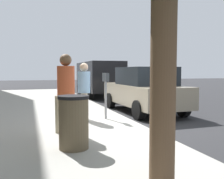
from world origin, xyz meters
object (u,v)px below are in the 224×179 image
at_px(pedestrian_bystander, 66,86).
at_px(trash_bin, 74,122).
at_px(pedestrian_at_meter, 84,87).
at_px(parked_sedan_near, 144,90).
at_px(parked_van_far, 99,77).
at_px(parking_meter, 106,86).

height_order(pedestrian_bystander, trash_bin, pedestrian_bystander).
bearing_deg(pedestrian_at_meter, pedestrian_bystander, -111.85).
bearing_deg(trash_bin, pedestrian_at_meter, -15.83).
height_order(pedestrian_bystander, parked_sedan_near, pedestrian_bystander).
height_order(pedestrian_at_meter, parked_van_far, parked_van_far).
height_order(pedestrian_at_meter, pedestrian_bystander, pedestrian_bystander).
bearing_deg(parking_meter, pedestrian_bystander, 136.12).
height_order(parked_sedan_near, trash_bin, parked_sedan_near).
xyz_separation_m(pedestrian_at_meter, pedestrian_bystander, (-1.54, 0.75, 0.12)).
distance_m(pedestrian_bystander, parked_van_far, 10.39).
distance_m(pedestrian_bystander, trash_bin, 1.37).
bearing_deg(parked_sedan_near, parked_van_far, 0.01).
bearing_deg(pedestrian_bystander, pedestrian_at_meter, 4.67).
bearing_deg(parked_van_far, trash_bin, 162.48).
bearing_deg(pedestrian_at_meter, parking_meter, -1.82).
distance_m(parked_sedan_near, trash_bin, 5.53).
bearing_deg(parked_sedan_near, parking_meter, 127.97).
relative_size(parked_van_far, trash_bin, 5.18).
height_order(parking_meter, trash_bin, parking_meter).
distance_m(parked_van_far, trash_bin, 11.59).
bearing_deg(trash_bin, parking_meter, -28.15).
xyz_separation_m(parked_van_far, trash_bin, (-11.04, 3.48, -0.60)).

